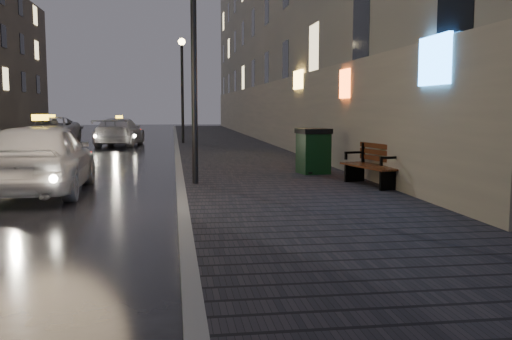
# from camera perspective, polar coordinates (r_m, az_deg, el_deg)

# --- Properties ---
(ground) EXTENTS (120.00, 120.00, 0.00)m
(ground) POSITION_cam_1_polar(r_m,az_deg,el_deg) (7.84, -18.06, -8.35)
(ground) COLOR black
(ground) RESTS_ON ground
(sidewalk) EXTENTS (4.60, 58.00, 0.15)m
(sidewalk) POSITION_cam_1_polar(r_m,az_deg,el_deg) (28.66, -3.16, 2.51)
(sidewalk) COLOR black
(sidewalk) RESTS_ON ground
(curb) EXTENTS (0.20, 58.00, 0.15)m
(curb) POSITION_cam_1_polar(r_m,az_deg,el_deg) (28.54, -7.97, 2.44)
(curb) COLOR slate
(curb) RESTS_ON ground
(building_near) EXTENTS (1.80, 50.00, 13.00)m
(building_near) POSITION_cam_1_polar(r_m,az_deg,el_deg) (33.30, 1.79, 14.12)
(building_near) COLOR #605B54
(building_near) RESTS_ON ground
(lamp_near) EXTENTS (0.36, 0.36, 5.28)m
(lamp_near) POSITION_cam_1_polar(r_m,az_deg,el_deg) (13.58, -6.25, 12.77)
(lamp_near) COLOR black
(lamp_near) RESTS_ON sidewalk
(lamp_far) EXTENTS (0.36, 0.36, 5.28)m
(lamp_far) POSITION_cam_1_polar(r_m,az_deg,el_deg) (29.53, -7.39, 9.21)
(lamp_far) COLOR black
(lamp_far) RESTS_ON sidewalk
(bench) EXTENTS (1.01, 1.97, 0.96)m
(bench) POSITION_cam_1_polar(r_m,az_deg,el_deg) (13.39, 11.76, 0.52)
(bench) COLOR black
(bench) RESTS_ON sidewalk
(trash_bin) EXTENTS (0.91, 0.91, 1.23)m
(trash_bin) POSITION_cam_1_polar(r_m,az_deg,el_deg) (15.62, 5.75, 1.94)
(trash_bin) COLOR black
(trash_bin) RESTS_ON sidewalk
(taxi_near) EXTENTS (2.03, 4.87, 1.65)m
(taxi_near) POSITION_cam_1_polar(r_m,az_deg,el_deg) (13.76, -20.64, 1.21)
(taxi_near) COLOR silver
(taxi_near) RESTS_ON ground
(taxi_mid) EXTENTS (2.47, 5.03, 1.41)m
(taxi_mid) POSITION_cam_1_polar(r_m,az_deg,el_deg) (30.01, -13.49, 3.72)
(taxi_mid) COLOR white
(taxi_mid) RESTS_ON ground
(taxi_far) EXTENTS (2.55, 5.19, 1.42)m
(taxi_far) POSITION_cam_1_polar(r_m,az_deg,el_deg) (34.17, -19.68, 3.82)
(taxi_far) COLOR silver
(taxi_far) RESTS_ON ground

